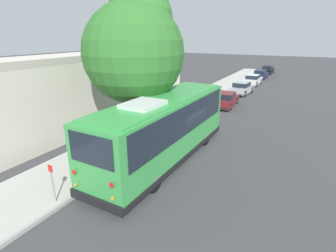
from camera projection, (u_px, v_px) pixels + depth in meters
name	position (u px, v px, depth m)	size (l,w,h in m)	color
ground_plane	(180.00, 153.00, 14.57)	(160.00, 160.00, 0.00)	#3D3D3F
sidewalk_slab	(126.00, 140.00, 16.22)	(80.00, 3.46, 0.15)	#B2AFA8
curb_strip	(150.00, 146.00, 15.42)	(80.00, 0.14, 0.15)	#9D9A94
shuttle_bus	(164.00, 126.00, 13.28)	(10.27, 2.79, 3.50)	green
parked_sedan_maroon	(226.00, 100.00, 24.17)	(4.36, 1.89, 1.27)	maroon
parked_sedan_silver	(242.00, 88.00, 29.15)	(4.34, 2.04, 1.33)	#A8AAAF
parked_sedan_white	(253.00, 80.00, 34.46)	(4.20, 1.90, 1.33)	silver
parked_sedan_navy	(260.00, 75.00, 39.52)	(4.26, 1.86, 1.26)	#19234C
parked_sedan_black	(267.00, 70.00, 44.82)	(4.57, 1.81, 1.26)	black
street_tree	(135.00, 46.00, 14.09)	(5.48, 5.48, 8.71)	brown
sign_post_near	(53.00, 183.00, 9.87)	(0.06, 0.22, 1.56)	gray
sign_post_far	(81.00, 166.00, 11.06)	(0.06, 0.22, 1.64)	gray
fire_hydrant	(181.00, 113.00, 20.13)	(0.22, 0.22, 0.81)	red
building_backdrop	(71.00, 87.00, 20.60)	(22.63, 8.21, 5.05)	beige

